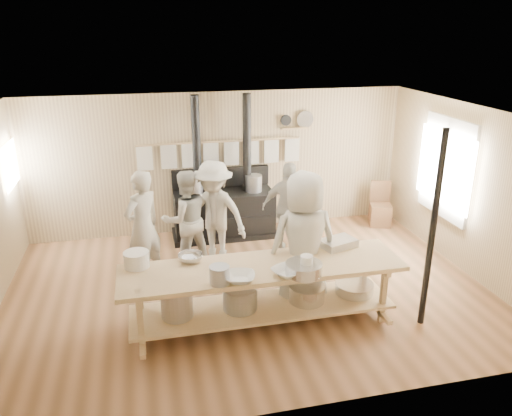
{
  "coord_description": "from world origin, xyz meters",
  "views": [
    {
      "loc": [
        -1.36,
        -6.39,
        3.72
      ],
      "look_at": [
        0.17,
        0.2,
        1.22
      ],
      "focal_mm": 35.0,
      "sensor_mm": 36.0,
      "label": 1
    }
  ],
  "objects_px": {
    "chair": "(380,212)",
    "prep_table": "(262,289)",
    "cook_by_window": "(214,214)",
    "roasting_pan": "(338,243)",
    "cook_left": "(186,219)",
    "cook_right": "(289,209)",
    "stove": "(223,209)",
    "cook_far_left": "(143,227)",
    "cook_center": "(303,242)"
  },
  "relations": [
    {
      "from": "cook_left",
      "to": "cook_by_window",
      "type": "relative_size",
      "value": 0.93
    },
    {
      "from": "stove",
      "to": "cook_far_left",
      "type": "relative_size",
      "value": 1.49
    },
    {
      "from": "stove",
      "to": "cook_right",
      "type": "height_order",
      "value": "stove"
    },
    {
      "from": "cook_far_left",
      "to": "roasting_pan",
      "type": "distance_m",
      "value": 2.89
    },
    {
      "from": "stove",
      "to": "chair",
      "type": "height_order",
      "value": "stove"
    },
    {
      "from": "cook_by_window",
      "to": "prep_table",
      "type": "bearing_deg",
      "value": -44.49
    },
    {
      "from": "cook_far_left",
      "to": "cook_right",
      "type": "relative_size",
      "value": 1.09
    },
    {
      "from": "stove",
      "to": "prep_table",
      "type": "height_order",
      "value": "stove"
    },
    {
      "from": "chair",
      "to": "prep_table",
      "type": "bearing_deg",
      "value": -119.57
    },
    {
      "from": "cook_far_left",
      "to": "cook_right",
      "type": "distance_m",
      "value": 2.46
    },
    {
      "from": "prep_table",
      "to": "cook_left",
      "type": "bearing_deg",
      "value": 112.05
    },
    {
      "from": "cook_far_left",
      "to": "cook_by_window",
      "type": "xyz_separation_m",
      "value": [
        1.13,
        0.32,
        -0.01
      ]
    },
    {
      "from": "stove",
      "to": "chair",
      "type": "distance_m",
      "value": 3.09
    },
    {
      "from": "cook_left",
      "to": "cook_center",
      "type": "height_order",
      "value": "cook_center"
    },
    {
      "from": "cook_left",
      "to": "chair",
      "type": "relative_size",
      "value": 1.89
    },
    {
      "from": "cook_center",
      "to": "stove",
      "type": "bearing_deg",
      "value": -80.27
    },
    {
      "from": "roasting_pan",
      "to": "cook_far_left",
      "type": "bearing_deg",
      "value": 153.95
    },
    {
      "from": "roasting_pan",
      "to": "cook_center",
      "type": "bearing_deg",
      "value": -175.18
    },
    {
      "from": "cook_left",
      "to": "roasting_pan",
      "type": "height_order",
      "value": "cook_left"
    },
    {
      "from": "cook_right",
      "to": "cook_far_left",
      "type": "bearing_deg",
      "value": 36.64
    },
    {
      "from": "cook_far_left",
      "to": "cook_right",
      "type": "xyz_separation_m",
      "value": [
        2.42,
        0.45,
        -0.07
      ]
    },
    {
      "from": "prep_table",
      "to": "cook_by_window",
      "type": "distance_m",
      "value": 1.98
    },
    {
      "from": "prep_table",
      "to": "cook_by_window",
      "type": "height_order",
      "value": "cook_by_window"
    },
    {
      "from": "cook_left",
      "to": "cook_right",
      "type": "distance_m",
      "value": 1.76
    },
    {
      "from": "cook_far_left",
      "to": "chair",
      "type": "distance_m",
      "value": 4.74
    },
    {
      "from": "chair",
      "to": "roasting_pan",
      "type": "bearing_deg",
      "value": -109.78
    },
    {
      "from": "cook_right",
      "to": "chair",
      "type": "relative_size",
      "value": 1.87
    },
    {
      "from": "cook_left",
      "to": "cook_right",
      "type": "bearing_deg",
      "value": 170.67
    },
    {
      "from": "cook_far_left",
      "to": "cook_left",
      "type": "xyz_separation_m",
      "value": [
        0.67,
        0.33,
        -0.07
      ]
    },
    {
      "from": "prep_table",
      "to": "cook_left",
      "type": "distance_m",
      "value": 2.1
    },
    {
      "from": "cook_far_left",
      "to": "cook_left",
      "type": "relative_size",
      "value": 1.08
    },
    {
      "from": "prep_table",
      "to": "cook_center",
      "type": "relative_size",
      "value": 1.84
    },
    {
      "from": "cook_far_left",
      "to": "cook_left",
      "type": "bearing_deg",
      "value": 166.09
    },
    {
      "from": "roasting_pan",
      "to": "cook_left",
      "type": "bearing_deg",
      "value": 140.37
    },
    {
      "from": "cook_center",
      "to": "cook_by_window",
      "type": "distance_m",
      "value": 1.9
    },
    {
      "from": "chair",
      "to": "stove",
      "type": "bearing_deg",
      "value": -165.49
    },
    {
      "from": "cook_left",
      "to": "chair",
      "type": "height_order",
      "value": "cook_left"
    },
    {
      "from": "cook_left",
      "to": "cook_by_window",
      "type": "distance_m",
      "value": 0.46
    },
    {
      "from": "cook_center",
      "to": "cook_far_left",
      "type": "bearing_deg",
      "value": -35.55
    },
    {
      "from": "stove",
      "to": "cook_by_window",
      "type": "bearing_deg",
      "value": -106.61
    },
    {
      "from": "cook_right",
      "to": "cook_by_window",
      "type": "bearing_deg",
      "value": 31.7
    },
    {
      "from": "stove",
      "to": "cook_left",
      "type": "height_order",
      "value": "stove"
    },
    {
      "from": "cook_far_left",
      "to": "cook_center",
      "type": "bearing_deg",
      "value": 107.68
    },
    {
      "from": "cook_center",
      "to": "cook_right",
      "type": "xyz_separation_m",
      "value": [
        0.34,
        1.77,
        -0.18
      ]
    },
    {
      "from": "cook_left",
      "to": "cook_by_window",
      "type": "height_order",
      "value": "cook_by_window"
    },
    {
      "from": "cook_left",
      "to": "cook_center",
      "type": "relative_size",
      "value": 0.82
    },
    {
      "from": "cook_far_left",
      "to": "chair",
      "type": "height_order",
      "value": "cook_far_left"
    },
    {
      "from": "cook_center",
      "to": "cook_by_window",
      "type": "xyz_separation_m",
      "value": [
        -0.96,
        1.64,
        -0.11
      ]
    },
    {
      "from": "cook_center",
      "to": "roasting_pan",
      "type": "distance_m",
      "value": 0.52
    },
    {
      "from": "cook_left",
      "to": "cook_center",
      "type": "distance_m",
      "value": 2.18
    }
  ]
}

